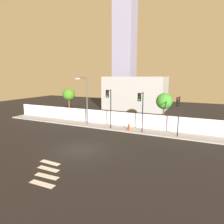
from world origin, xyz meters
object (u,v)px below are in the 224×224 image
object	(u,v)px
traffic_light_right	(109,101)
roadside_tree_midleft	(164,101)
traffic_light_center	(141,104)
traffic_light_left	(178,108)
fire_hydrant	(129,127)
street_lamp_curbside	(86,97)
roadside_tree_leftmost	(69,95)

from	to	relation	value
traffic_light_right	roadside_tree_midleft	world-z (taller)	traffic_light_right
traffic_light_right	roadside_tree_midleft	bearing A→B (deg)	32.10
traffic_light_center	roadside_tree_midleft	xyz separation A→B (m)	(1.87, 3.81, -0.04)
traffic_light_left	roadside_tree_midleft	world-z (taller)	roadside_tree_midleft
traffic_light_right	fire_hydrant	xyz separation A→B (m)	(2.37, 0.56, -3.14)
fire_hydrant	roadside_tree_midleft	world-z (taller)	roadside_tree_midleft
traffic_light_center	street_lamp_curbside	bearing A→B (deg)	175.23
traffic_light_left	traffic_light_center	size ratio (longest dim) A/B	0.94
traffic_light_left	traffic_light_center	bearing A→B (deg)	179.80
street_lamp_curbside	roadside_tree_midleft	xyz separation A→B (m)	(9.56, 3.17, -0.38)
street_lamp_curbside	roadside_tree_leftmost	xyz separation A→B (m)	(-5.16, 3.17, -0.13)
traffic_light_right	roadside_tree_leftmost	size ratio (longest dim) A/B	1.02
traffic_light_right	street_lamp_curbside	xyz separation A→B (m)	(-3.67, 0.53, 0.21)
traffic_light_right	roadside_tree_midleft	size ratio (longest dim) A/B	1.07
traffic_light_center	street_lamp_curbside	xyz separation A→B (m)	(-7.69, 0.64, 0.34)
street_lamp_curbside	roadside_tree_midleft	size ratio (longest dim) A/B	1.39
traffic_light_left	traffic_light_right	bearing A→B (deg)	179.10
traffic_light_right	traffic_light_center	bearing A→B (deg)	-1.61
roadside_tree_leftmost	traffic_light_left	bearing A→B (deg)	-12.78
traffic_light_left	fire_hydrant	xyz separation A→B (m)	(-5.65, 0.68, -2.80)
traffic_light_left	traffic_light_center	world-z (taller)	traffic_light_center
fire_hydrant	traffic_light_right	bearing A→B (deg)	-166.74
fire_hydrant	roadside_tree_leftmost	world-z (taller)	roadside_tree_leftmost
roadside_tree_leftmost	roadside_tree_midleft	bearing A→B (deg)	-0.00
fire_hydrant	roadside_tree_midleft	xyz separation A→B (m)	(3.52, 3.14, 2.96)
traffic_light_center	roadside_tree_midleft	world-z (taller)	traffic_light_center
street_lamp_curbside	traffic_light_left	bearing A→B (deg)	-3.21
street_lamp_curbside	traffic_light_right	bearing A→B (deg)	-8.21
traffic_light_right	roadside_tree_leftmost	bearing A→B (deg)	157.28
street_lamp_curbside	fire_hydrant	size ratio (longest dim) A/B	7.86
street_lamp_curbside	roadside_tree_leftmost	distance (m)	6.05
traffic_light_center	fire_hydrant	xyz separation A→B (m)	(-1.65, 0.67, -3.00)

